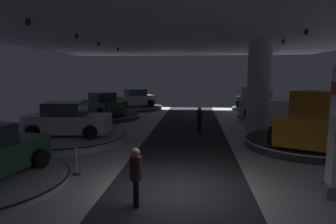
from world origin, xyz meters
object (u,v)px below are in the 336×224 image
Objects in this scene: display_platform_deep_right at (257,109)px; display_platform_far_left at (104,116)px; pickup_truck_mid_right at (307,120)px; column_right at (259,87)px; display_car_deep_right at (258,100)px; display_platform_mid_right at (305,143)px; display_car_mid_left at (68,120)px; visitor_walking_far at (136,174)px; display_platform_far_right at (275,119)px; visitor_walking_near at (199,119)px; display_platform_mid_left at (69,138)px; pickup_truck_far_right at (271,105)px; display_car_deep_left at (134,99)px; display_car_far_left at (103,104)px; display_platform_deep_left at (134,108)px.

display_platform_far_left reaches higher than display_platform_deep_right.
column_right is at bearing 113.62° from pickup_truck_mid_right.
pickup_truck_mid_right reaches higher than display_platform_far_left.
display_car_deep_right is (2.17, 10.29, -1.71)m from column_right.
display_car_deep_right reaches higher than display_platform_mid_right.
display_car_mid_left is 8.59m from visitor_walking_far.
display_platform_far_right is 3.57× the size of visitor_walking_near.
pickup_truck_mid_right is (0.14, 0.29, 1.10)m from display_platform_mid_right.
display_platform_mid_left is 18.90m from display_car_deep_right.
pickup_truck_far_right is 0.99× the size of pickup_truck_mid_right.
pickup_truck_mid_right is at bearing -92.37° from display_platform_deep_right.
display_car_far_left is at bearing -100.90° from display_car_deep_left.
display_platform_mid_left is at bearing -131.89° from display_car_deep_right.
display_car_far_left reaches higher than visitor_walking_near.
pickup_truck_mid_right is at bearing -30.87° from display_car_far_left.
display_car_deep_right reaches higher than visitor_walking_far.
display_platform_far_right is 1.10m from pickup_truck_far_right.
visitor_walking_near is at bearing -135.37° from pickup_truck_far_right.
display_car_deep_right is at bearing 87.03° from display_platform_mid_right.
display_car_mid_left is 1.01× the size of display_car_deep_right.
pickup_truck_far_right is 6.18m from display_platform_deep_right.
pickup_truck_far_right reaches higher than display_car_deep_right.
column_right is 14.38m from display_car_deep_left.
pickup_truck_far_right is 13.31m from display_car_deep_left.
display_car_mid_left is at bearing -179.17° from pickup_truck_mid_right.
visitor_walking_far reaches higher than display_platform_deep_left.
display_car_mid_left reaches higher than display_platform_far_left.
column_right is at bearing -114.13° from pickup_truck_far_right.
visitor_walking_far is (-7.26, -14.91, -0.29)m from pickup_truck_far_right.
pickup_truck_far_right is at bearing 168.31° from display_platform_far_right.
display_car_deep_right is (0.02, -0.02, 0.89)m from display_platform_deep_right.
display_car_deep_right is 12.86m from visitor_walking_near.
pickup_truck_mid_right is at bearing 64.47° from display_platform_mid_right.
display_platform_mid_left is 3.72× the size of visitor_walking_far.
display_platform_mid_right is 14.22m from display_car_deep_right.
visitor_walking_far is (4.67, -20.85, 0.72)m from display_platform_deep_left.
display_platform_far_right is 0.96× the size of display_platform_mid_left.
pickup_truck_far_right is at bearing 86.76° from display_platform_mid_right.
display_car_mid_left is at bearing -131.86° from display_platform_deep_right.
pickup_truck_mid_right is 1.33× the size of display_car_far_left.
display_platform_deep_right is at bearing 25.29° from display_platform_far_left.
display_platform_deep_left is at bearing 79.53° from display_platform_far_left.
column_right reaches higher than pickup_truck_mid_right.
visitor_walking_far is (-7.52, -20.99, 0.75)m from display_platform_deep_right.
display_car_deep_left is (-11.59, 13.78, -0.20)m from pickup_truck_mid_right.
display_car_far_left reaches higher than display_platform_deep_right.
visitor_walking_far is at bearing -53.77° from display_platform_mid_left.
column_right is 0.97× the size of pickup_truck_mid_right.
display_platform_deep_right is 14.78m from display_car_far_left.
column_right is 0.98× the size of pickup_truck_far_right.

